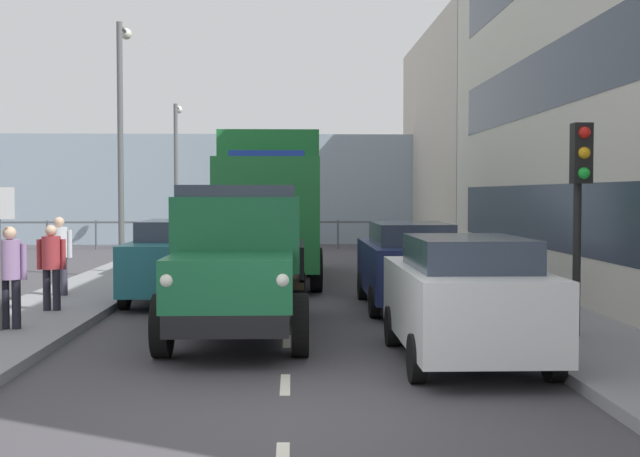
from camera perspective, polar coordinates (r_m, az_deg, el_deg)
name	(u,v)px	position (r m, az deg, el deg)	size (l,w,h in m)	color
ground_plane	(288,304)	(17.28, -2.23, -5.22)	(80.00, 80.00, 0.00)	#423F44
sidewalk_left	(501,299)	(17.82, 12.43, -4.80)	(2.22, 35.35, 0.15)	gray
sidewalk_right	(71,301)	(17.86, -16.85, -4.83)	(2.22, 35.35, 0.15)	gray
road_centreline_markings	(288,309)	(16.47, -2.24, -5.58)	(0.12, 30.55, 0.01)	silver
building_far_block	(517,141)	(35.44, 13.50, 5.91)	(7.77, 13.24, 8.99)	beige
sea_horizon	(290,189)	(37.80, -2.09, 2.72)	(80.00, 0.80, 5.00)	#8C9EAD
seawall_railing	(290,227)	(34.23, -2.10, 0.10)	(28.08, 0.08, 1.20)	#4C5156
truck_vintage_green	(237,266)	(12.90, -5.75, -2.57)	(2.17, 5.64, 2.43)	black
lorry_cargo_green	(270,202)	(22.01, -3.48, 1.84)	(2.58, 8.20, 3.87)	#1E7033
car_white_kerbside_near	(465,297)	(11.39, 10.00, -4.69)	(1.86, 3.96, 1.72)	white
car_navy_kerbside_1	(409,264)	(16.64, 6.17, -2.43)	(1.83, 4.24, 1.72)	navy
car_teal_oppositeside_0	(175,259)	(18.01, -10.00, -2.08)	(1.80, 4.38, 1.72)	#1E6670
pedestrian_with_bag	(10,269)	(13.95, -20.66, -2.63)	(0.53, 0.34, 1.63)	black
pedestrian_by_lamp	(51,261)	(15.90, -18.10, -2.13)	(0.53, 0.34, 1.57)	black
pedestrian_in_dark_coat	(59,249)	(18.22, -17.59, -1.39)	(0.53, 0.34, 1.66)	#383342
traffic_light_near	(580,182)	(12.93, 17.56, 3.09)	(0.28, 0.41, 3.20)	black
lamp_post_promenade	(121,125)	(23.51, -13.58, 6.99)	(0.32, 1.14, 6.84)	#59595B
lamp_post_far	(176,161)	(34.33, -9.90, 4.66)	(0.32, 1.14, 5.82)	#59595B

